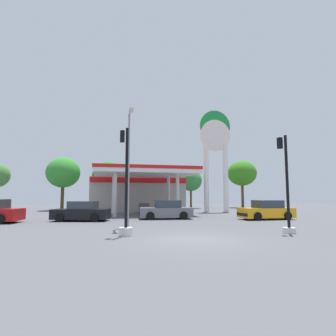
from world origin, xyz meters
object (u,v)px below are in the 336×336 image
object	(u,v)px
tree_1	(63,173)
tree_4	(191,181)
tree_2	(108,177)
traffic_signal_0	(287,198)
tree_3	(164,176)
station_pole_sign	(215,148)
car_0	(166,210)
tree_5	(242,173)
car_2	(81,212)
corner_streetlamp	(129,157)
traffic_signal_1	(126,202)
car_1	(266,211)

from	to	relation	value
tree_1	tree_4	bearing A→B (deg)	5.26
tree_2	traffic_signal_0	bearing A→B (deg)	-70.24
tree_3	tree_4	world-z (taller)	tree_3
tree_1	tree_3	size ratio (longest dim) A/B	1.13
station_pole_sign	tree_4	world-z (taller)	station_pole_sign
tree_1	car_0	bearing A→B (deg)	-56.63
car_0	tree_5	bearing A→B (deg)	46.75
car_0	car_2	distance (m)	6.45
tree_4	corner_streetlamp	xyz separation A→B (m)	(-10.91, -21.78, 0.15)
traffic_signal_1	tree_5	distance (m)	32.08
traffic_signal_0	traffic_signal_1	xyz separation A→B (m)	(-7.96, 0.97, -0.18)
traffic_signal_1	car_2	bearing A→B (deg)	107.41
tree_1	tree_4	distance (m)	17.46
station_pole_sign	tree_2	world-z (taller)	station_pole_sign
station_pole_sign	tree_2	size ratio (longest dim) A/B	1.90
station_pole_sign	traffic_signal_0	bearing A→B (deg)	-101.40
car_1	tree_2	xyz separation A→B (m)	(-11.91, 16.27, 3.54)
traffic_signal_1	tree_4	distance (m)	27.64
car_0	car_2	bearing A→B (deg)	-177.78
station_pole_sign	tree_5	world-z (taller)	station_pole_sign
car_2	tree_2	world-z (taller)	tree_2
station_pole_sign	car_2	distance (m)	17.27
tree_3	tree_2	bearing A→B (deg)	-175.36
traffic_signal_0	tree_3	world-z (taller)	tree_3
traffic_signal_1	car_1	bearing A→B (deg)	28.76
station_pole_sign	car_2	size ratio (longest dim) A/B	2.70
car_1	tree_1	bearing A→B (deg)	135.39
car_0	traffic_signal_1	size ratio (longest dim) A/B	0.84
car_1	tree_4	size ratio (longest dim) A/B	0.75
traffic_signal_0	tree_2	xyz separation A→B (m)	(-8.45, 23.50, 2.46)
car_1	tree_3	xyz separation A→B (m)	(-4.59, 16.86, 3.78)
station_pole_sign	tree_4	xyz separation A→B (m)	(-0.03, 9.17, -3.31)
traffic_signal_1	tree_3	xyz separation A→B (m)	(6.83, 23.13, 2.89)
tree_4	traffic_signal_1	bearing A→B (deg)	-114.30
tree_2	tree_3	distance (m)	7.35
traffic_signal_1	tree_2	size ratio (longest dim) A/B	0.83
tree_4	traffic_signal_0	bearing A→B (deg)	-97.37
car_1	car_2	distance (m)	14.12
tree_1	tree_2	distance (m)	5.66
car_1	traffic_signal_1	bearing A→B (deg)	-151.24
tree_5	corner_streetlamp	distance (m)	29.07
car_2	tree_3	world-z (taller)	tree_3
car_0	tree_3	world-z (taller)	tree_3
car_0	tree_3	size ratio (longest dim) A/B	0.73
tree_4	station_pole_sign	bearing A→B (deg)	-89.80
station_pole_sign	tree_4	distance (m)	9.75
car_1	corner_streetlamp	xyz separation A→B (m)	(-11.00, -2.95, 3.48)
traffic_signal_1	corner_streetlamp	world-z (taller)	corner_streetlamp
car_1	car_2	xyz separation A→B (m)	(-13.99, 1.93, -0.02)
car_0	traffic_signal_1	distance (m)	9.33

